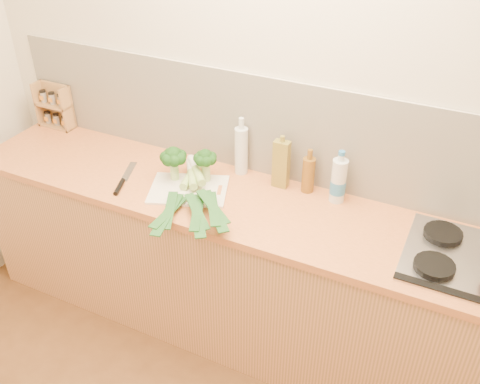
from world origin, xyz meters
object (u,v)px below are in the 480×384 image
Objects in this scene: chopping_board at (189,190)px; gas_hob at (475,262)px; chefs_knife at (122,183)px; spice_rack at (56,108)px.

gas_hob is at bearing -19.06° from chopping_board.
spice_rack reaches higher than chefs_knife.
gas_hob is 2.11× the size of spice_rack.
spice_rack is (-0.76, 0.38, 0.11)m from chefs_knife.
chefs_knife is (-1.71, -0.14, -0.00)m from gas_hob.
chopping_board is 1.20× the size of chefs_knife.
gas_hob is 1.79× the size of chefs_knife.
gas_hob reaches higher than chefs_knife.
chefs_knife reaches higher than chopping_board.
gas_hob is 1.37m from chopping_board.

